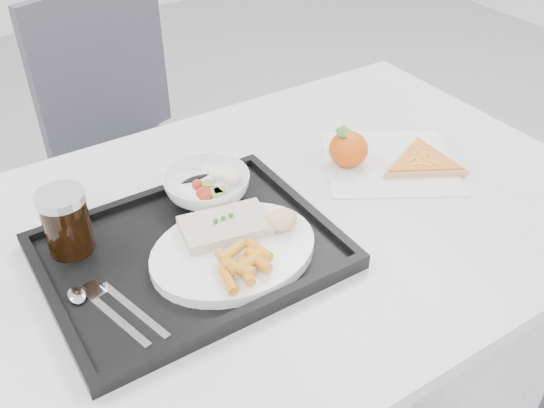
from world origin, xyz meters
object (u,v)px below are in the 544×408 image
object	(u,v)px
tangerine	(348,149)
salad_bowl	(207,186)
table	(276,244)
cola_glass	(66,221)
dinner_plate	(234,251)
chair	(126,139)
pizza_slice	(423,162)
tray	(190,253)

from	to	relation	value
tangerine	salad_bowl	bearing A→B (deg)	173.38
table	cola_glass	world-z (taller)	cola_glass
dinner_plate	chair	bearing A→B (deg)	82.34
salad_bowl	cola_glass	world-z (taller)	cola_glass
salad_bowl	pizza_slice	bearing A→B (deg)	-16.16
tray	pizza_slice	world-z (taller)	tray
salad_bowl	tangerine	xyz separation A→B (m)	(0.29, -0.03, -0.00)
cola_glass	tangerine	size ratio (longest dim) A/B	1.17
tangerine	pizza_slice	size ratio (longest dim) A/B	0.45
tray	salad_bowl	xyz separation A→B (m)	(0.09, 0.11, 0.03)
salad_bowl	pizza_slice	size ratio (longest dim) A/B	0.74
chair	tangerine	xyz separation A→B (m)	(0.22, -0.68, 0.25)
chair	tangerine	bearing A→B (deg)	-72.04
table	chair	bearing A→B (deg)	91.02
tray	cola_glass	world-z (taller)	cola_glass
tray	pizza_slice	bearing A→B (deg)	-0.78
tangerine	pizza_slice	distance (m)	0.15
chair	dinner_plate	bearing A→B (deg)	-97.66
salad_bowl	tangerine	distance (m)	0.29
pizza_slice	cola_glass	bearing A→B (deg)	170.28
dinner_plate	tray	bearing A→B (deg)	137.52
table	chair	size ratio (longest dim) A/B	1.29
table	tangerine	size ratio (longest dim) A/B	12.96
table	dinner_plate	bearing A→B (deg)	-151.76
table	chair	xyz separation A→B (m)	(-0.01, 0.74, -0.15)
chair	salad_bowl	size ratio (longest dim) A/B	6.11
tray	tangerine	size ratio (longest dim) A/B	4.86
salad_bowl	table	bearing A→B (deg)	-48.83
table	tray	size ratio (longest dim) A/B	2.67
chair	salad_bowl	bearing A→B (deg)	-96.18
dinner_plate	pizza_slice	bearing A→B (deg)	5.28
tray	salad_bowl	world-z (taller)	salad_bowl
table	pizza_slice	xyz separation A→B (m)	(0.33, -0.02, 0.08)
chair	salad_bowl	world-z (taller)	chair
table	salad_bowl	distance (m)	0.16
tray	pizza_slice	size ratio (longest dim) A/B	2.20
chair	tray	size ratio (longest dim) A/B	2.07
cola_glass	tangerine	distance (m)	0.54
dinner_plate	tangerine	xyz separation A→B (m)	(0.33, 0.13, 0.01)
salad_bowl	cola_glass	bearing A→B (deg)	-178.50
pizza_slice	dinner_plate	bearing A→B (deg)	-174.72
table	tray	world-z (taller)	tray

